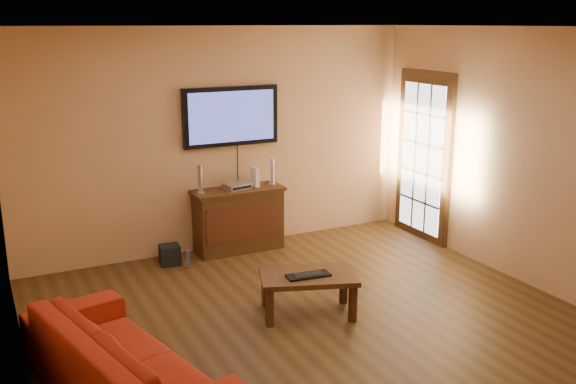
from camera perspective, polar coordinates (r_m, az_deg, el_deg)
ground_plane at (r=6.08m, az=2.92°, el=-11.89°), size 5.00×5.00×0.00m
room_walls at (r=6.07m, az=0.22°, el=4.92°), size 5.00×5.00×5.00m
french_door at (r=8.40m, az=11.95°, el=2.95°), size 0.07×1.02×2.22m
media_console at (r=7.89m, az=-4.41°, el=-2.45°), size 1.12×0.43×0.78m
television at (r=7.78m, az=-5.09°, el=6.72°), size 1.21×0.08×0.71m
coffee_table at (r=6.18m, az=1.80°, el=-7.82°), size 1.04×0.82×0.42m
sofa at (r=4.99m, az=-14.32°, el=-13.33°), size 1.11×2.21×0.83m
speaker_left at (r=7.61m, az=-7.81°, el=1.04°), size 0.09×0.09×0.34m
speaker_right at (r=7.95m, az=-1.42°, el=1.74°), size 0.09×0.09×0.33m
av_receiver at (r=7.79m, az=-4.56°, el=0.55°), size 0.35×0.28×0.07m
game_console at (r=7.88m, az=-2.97°, el=1.35°), size 0.05×0.17×0.24m
subwoofer at (r=7.63m, az=-10.47°, el=-5.51°), size 0.25×0.25×0.23m
bottle at (r=7.48m, az=-8.94°, el=-5.92°), size 0.08×0.08×0.23m
keyboard at (r=6.10m, az=1.81°, el=-7.40°), size 0.43×0.20×0.03m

